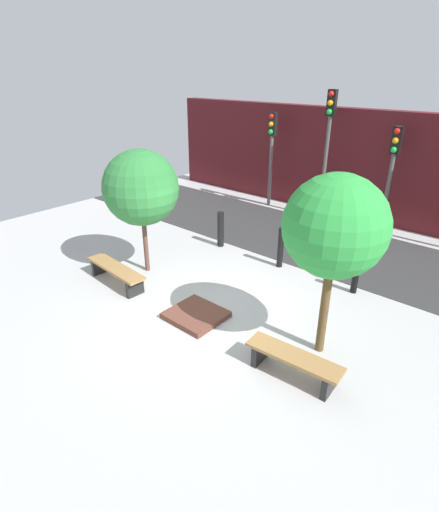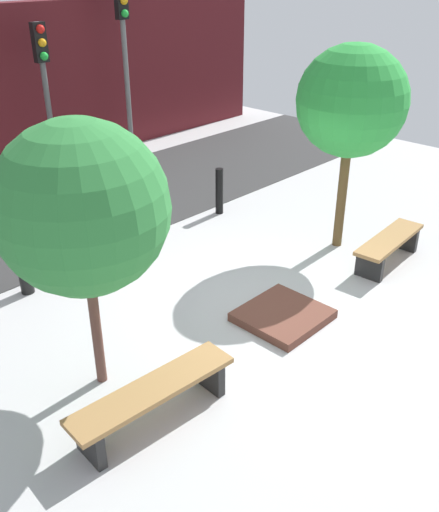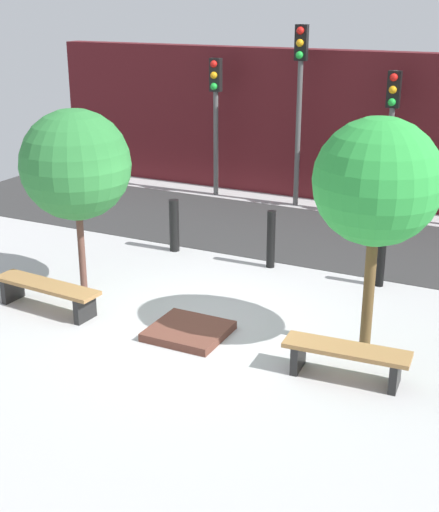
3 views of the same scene
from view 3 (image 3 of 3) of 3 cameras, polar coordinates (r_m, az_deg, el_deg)
The scene contains 14 objects.
ground_plane at distance 10.86m, azimuth -1.69°, elevation -5.68°, with size 18.00×18.00×0.00m, color #B5B5B5.
road_strip at distance 15.04m, azimuth 7.08°, elevation 1.66°, with size 18.00×3.61×0.01m, color #333333.
building_facade at distance 17.40m, azimuth 10.72°, elevation 10.01°, with size 16.20×0.50×3.55m, color #511419.
bench_left at distance 11.62m, azimuth -13.64°, elevation -2.72°, with size 1.93×0.56×0.45m.
bench_right at distance 9.48m, azimuth 10.10°, elevation -7.90°, with size 1.67×0.54×0.45m.
planter_bed at distance 10.59m, azimuth -2.49°, elevation -6.03°, with size 1.10×1.04×0.12m, color brown.
tree_behind_left_bench at distance 11.77m, azimuth -11.44°, elevation 7.15°, with size 1.80×1.80×3.07m.
tree_behind_right_bench at distance 9.59m, azimuth 12.50°, elevation 5.75°, with size 1.71×1.71×3.29m.
bollard_far_left at distance 13.90m, azimuth -3.65°, elevation 2.45°, with size 0.19×0.19×1.03m, color black.
bollard_left at distance 13.04m, azimuth 4.14°, elevation 1.34°, with size 0.16×0.16×1.08m, color black.
bollard_center at distance 12.50m, azimuth 12.78°, elevation -0.43°, with size 0.15×0.15×0.89m, color black.
traffic_light_west at distance 17.62m, azimuth -0.32°, elevation 12.25°, with size 0.28×0.27×3.34m.
traffic_light_mid_west at distance 16.71m, azimuth 6.43°, elevation 13.47°, with size 0.28×0.27×4.13m.
traffic_light_mid_east at distance 16.19m, azimuth 13.59°, elevation 10.75°, with size 0.28×0.27×3.23m.
Camera 3 is at (4.63, -8.62, 4.72)m, focal length 50.00 mm.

